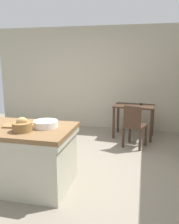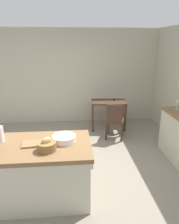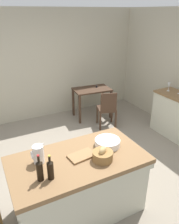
# 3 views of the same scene
# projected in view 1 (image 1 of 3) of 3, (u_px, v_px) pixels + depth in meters

# --- Properties ---
(ground_plane) EXTENTS (6.76, 6.76, 0.00)m
(ground_plane) POSITION_uv_depth(u_px,v_px,m) (61.00, 168.00, 3.92)
(ground_plane) COLOR gray
(wall_back) EXTENTS (5.32, 0.12, 2.60)m
(wall_back) POSITION_uv_depth(u_px,v_px,m) (94.00, 78.00, 6.12)
(wall_back) COLOR #B2AA93
(wall_back) RESTS_ON ground
(island_table) EXTENTS (1.69, 0.92, 0.87)m
(island_table) POSITION_uv_depth(u_px,v_px,m) (14.00, 154.00, 3.33)
(island_table) COLOR brown
(island_table) RESTS_ON ground
(writing_desk) EXTENTS (0.95, 0.64, 0.81)m
(writing_desk) POSITION_uv_depth(u_px,v_px,m) (134.00, 111.00, 5.38)
(writing_desk) COLOR #3D281C
(writing_desk) RESTS_ON ground
(wooden_chair) EXTENTS (0.50, 0.50, 0.89)m
(wooden_chair) POSITION_uv_depth(u_px,v_px,m) (134.00, 125.00, 4.76)
(wooden_chair) COLOR #3D281C
(wooden_chair) RESTS_ON ground
(wash_bowl) EXTENTS (0.34, 0.34, 0.09)m
(wash_bowl) POSITION_uv_depth(u_px,v_px,m) (46.00, 124.00, 3.20)
(wash_bowl) COLOR white
(wash_bowl) RESTS_ON island_table
(bread_basket) EXTENTS (0.25, 0.25, 0.19)m
(bread_basket) POSITION_uv_depth(u_px,v_px,m) (22.00, 126.00, 3.01)
(bread_basket) COLOR olive
(bread_basket) RESTS_ON island_table
(cutting_board) EXTENTS (0.35, 0.24, 0.02)m
(cutting_board) POSITION_uv_depth(u_px,v_px,m) (16.00, 126.00, 3.23)
(cutting_board) COLOR olive
(cutting_board) RESTS_ON island_table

